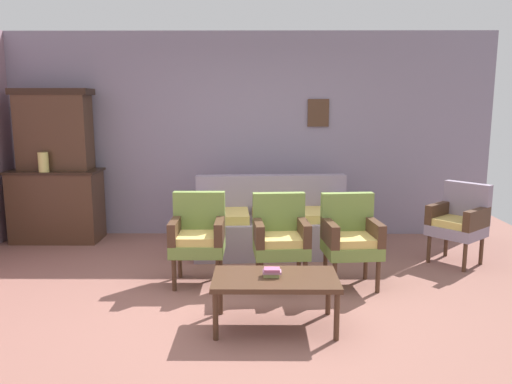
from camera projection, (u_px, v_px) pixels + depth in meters
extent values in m
plane|color=#84564C|center=(245.00, 309.00, 4.44)|extent=(7.68, 7.68, 0.00)
cube|color=gray|center=(250.00, 135.00, 6.80)|extent=(6.40, 0.06, 2.70)
cube|color=#472D1E|center=(318.00, 113.00, 6.69)|extent=(0.28, 0.02, 0.36)
cube|color=#472D1E|center=(57.00, 207.00, 6.60)|extent=(1.10, 0.52, 0.90)
cube|color=black|center=(55.00, 171.00, 6.51)|extent=(1.16, 0.55, 0.03)
cube|color=#472D1E|center=(54.00, 133.00, 6.51)|extent=(0.90, 0.36, 0.95)
cube|color=black|center=(52.00, 92.00, 6.42)|extent=(0.99, 0.38, 0.08)
cylinder|color=#D4C66C|center=(43.00, 162.00, 6.32)|extent=(0.13, 0.13, 0.25)
cube|color=gray|center=(273.00, 236.00, 6.08)|extent=(1.91, 0.92, 0.42)
cube|color=gray|center=(271.00, 194.00, 6.32)|extent=(1.86, 0.28, 0.48)
cube|color=gray|center=(344.00, 208.00, 6.07)|extent=(0.21, 0.81, 0.24)
cube|color=gray|center=(202.00, 210.00, 5.97)|extent=(0.21, 0.81, 0.24)
cube|color=tan|center=(319.00, 215.00, 6.03)|extent=(0.52, 0.59, 0.10)
cube|color=tan|center=(274.00, 215.00, 6.00)|extent=(0.52, 0.59, 0.10)
cube|color=tan|center=(228.00, 216.00, 5.97)|extent=(0.52, 0.59, 0.10)
cube|color=olive|center=(198.00, 247.00, 5.01)|extent=(0.52, 0.48, 0.12)
cube|color=tan|center=(197.00, 239.00, 4.97)|extent=(0.45, 0.41, 0.10)
cube|color=olive|center=(199.00, 214.00, 5.15)|extent=(0.52, 0.10, 0.46)
cube|color=#472D1E|center=(220.00, 230.00, 4.98)|extent=(0.08, 0.48, 0.22)
cube|color=#472D1E|center=(175.00, 230.00, 4.98)|extent=(0.08, 0.48, 0.22)
cylinder|color=#472D1E|center=(218.00, 275.00, 4.86)|extent=(0.04, 0.04, 0.32)
cylinder|color=#472D1E|center=(174.00, 275.00, 4.86)|extent=(0.04, 0.04, 0.32)
cylinder|color=#472D1E|center=(221.00, 262.00, 5.23)|extent=(0.04, 0.04, 0.32)
cylinder|color=#472D1E|center=(180.00, 262.00, 5.23)|extent=(0.04, 0.04, 0.32)
cube|color=olive|center=(281.00, 249.00, 4.95)|extent=(0.56, 0.52, 0.12)
cube|color=tan|center=(281.00, 240.00, 4.91)|extent=(0.47, 0.44, 0.10)
cube|color=olive|center=(279.00, 215.00, 5.09)|extent=(0.53, 0.14, 0.46)
cube|color=#472D1E|center=(303.00, 231.00, 4.93)|extent=(0.12, 0.48, 0.22)
cube|color=#472D1E|center=(258.00, 232.00, 4.90)|extent=(0.12, 0.48, 0.22)
cylinder|color=#472D1E|center=(305.00, 276.00, 4.81)|extent=(0.04, 0.04, 0.32)
cylinder|color=#472D1E|center=(261.00, 277.00, 4.78)|extent=(0.04, 0.04, 0.32)
cylinder|color=#472D1E|center=(299.00, 264.00, 5.19)|extent=(0.04, 0.04, 0.32)
cylinder|color=#472D1E|center=(258.00, 265.00, 5.16)|extent=(0.04, 0.04, 0.32)
cube|color=olive|center=(351.00, 249.00, 4.94)|extent=(0.57, 0.53, 0.12)
cube|color=tan|center=(352.00, 241.00, 4.91)|extent=(0.48, 0.45, 0.10)
cube|color=olive|center=(347.00, 215.00, 5.09)|extent=(0.53, 0.15, 0.46)
cube|color=#472D1E|center=(374.00, 232.00, 4.93)|extent=(0.13, 0.49, 0.22)
cube|color=#472D1E|center=(330.00, 233.00, 4.89)|extent=(0.13, 0.49, 0.22)
cylinder|color=#472D1E|center=(378.00, 276.00, 4.81)|extent=(0.04, 0.04, 0.32)
cylinder|color=#472D1E|center=(335.00, 278.00, 4.77)|extent=(0.04, 0.04, 0.32)
cylinder|color=#472D1E|center=(366.00, 264.00, 5.18)|extent=(0.04, 0.04, 0.32)
cylinder|color=#472D1E|center=(325.00, 265.00, 5.15)|extent=(0.04, 0.04, 0.32)
cube|color=gray|center=(456.00, 231.00, 5.64)|extent=(0.70, 0.71, 0.12)
cube|color=tan|center=(456.00, 223.00, 5.62)|extent=(0.60, 0.60, 0.10)
cube|color=gray|center=(467.00, 203.00, 5.72)|extent=(0.42, 0.46, 0.46)
cube|color=#472D1E|center=(477.00, 219.00, 5.45)|extent=(0.41, 0.38, 0.22)
cube|color=#472D1E|center=(439.00, 213.00, 5.78)|extent=(0.41, 0.38, 0.22)
cylinder|color=#472D1E|center=(465.00, 257.00, 5.40)|extent=(0.04, 0.04, 0.32)
cylinder|color=#472D1E|center=(429.00, 249.00, 5.72)|extent=(0.04, 0.04, 0.32)
cylinder|color=#472D1E|center=(481.00, 250.00, 5.65)|extent=(0.04, 0.04, 0.32)
cylinder|color=#472D1E|center=(446.00, 243.00, 5.96)|extent=(0.04, 0.04, 0.32)
cube|color=#472D1E|center=(275.00, 279.00, 4.04)|extent=(1.00, 0.56, 0.04)
cylinder|color=#472D1E|center=(220.00, 293.00, 4.32)|extent=(0.04, 0.04, 0.38)
cylinder|color=#472D1E|center=(328.00, 293.00, 4.31)|extent=(0.04, 0.04, 0.38)
cylinder|color=#472D1E|center=(215.00, 316.00, 3.85)|extent=(0.04, 0.04, 0.38)
cylinder|color=#472D1E|center=(337.00, 317.00, 3.84)|extent=(0.04, 0.04, 0.38)
cube|color=#8E9751|center=(271.00, 275.00, 4.04)|extent=(0.13, 0.08, 0.03)
cube|color=#AE7392|center=(272.00, 272.00, 4.03)|extent=(0.15, 0.09, 0.02)
cube|color=#AB527A|center=(272.00, 270.00, 4.03)|extent=(0.13, 0.09, 0.02)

